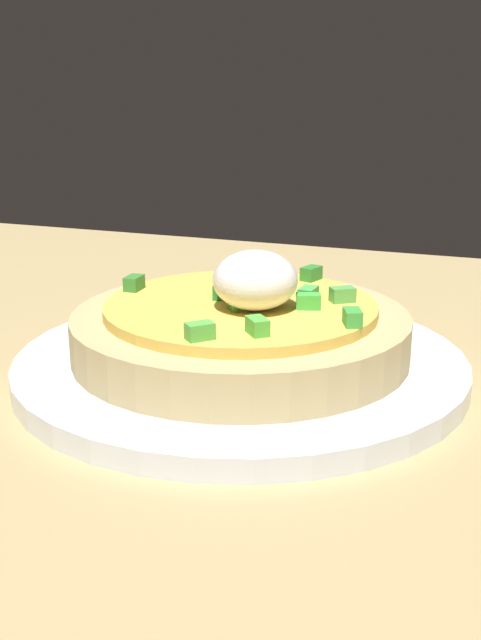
# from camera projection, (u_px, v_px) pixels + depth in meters

# --- Properties ---
(dining_table) EXTENTS (1.17, 0.81, 0.03)m
(dining_table) POSITION_uv_depth(u_px,v_px,m) (345.00, 475.00, 0.36)
(dining_table) COLOR tan
(dining_table) RESTS_ON ground
(plate) EXTENTS (0.25, 0.25, 0.01)m
(plate) POSITION_uv_depth(u_px,v_px,m) (240.00, 365.00, 0.44)
(plate) COLOR white
(plate) RESTS_ON dining_table
(pizza) EXTENTS (0.18, 0.18, 0.06)m
(pizza) POSITION_uv_depth(u_px,v_px,m) (242.00, 327.00, 0.43)
(pizza) COLOR tan
(pizza) RESTS_ON plate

